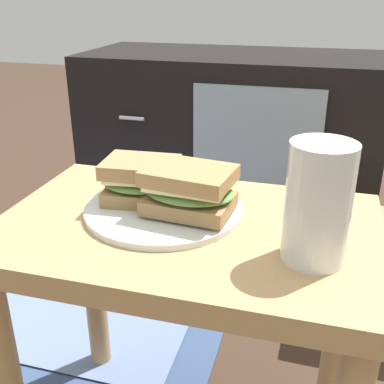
# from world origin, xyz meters

# --- Properties ---
(side_table) EXTENTS (0.56, 0.36, 0.46)m
(side_table) POSITION_xyz_m (0.00, 0.00, 0.37)
(side_table) COLOR tan
(side_table) RESTS_ON ground
(tv_cabinet) EXTENTS (0.96, 0.46, 0.58)m
(tv_cabinet) POSITION_xyz_m (-0.12, 0.95, 0.29)
(tv_cabinet) COLOR black
(tv_cabinet) RESTS_ON ground
(area_rug) EXTENTS (0.96, 0.69, 0.01)m
(area_rug) POSITION_xyz_m (-0.48, 0.36, 0.00)
(area_rug) COLOR #384C72
(area_rug) RESTS_ON ground
(plate) EXTENTS (0.24, 0.24, 0.01)m
(plate) POSITION_xyz_m (-0.04, 0.03, 0.47)
(plate) COLOR silver
(plate) RESTS_ON side_table
(sandwich_front) EXTENTS (0.13, 0.10, 0.07)m
(sandwich_front) POSITION_xyz_m (-0.08, 0.04, 0.50)
(sandwich_front) COLOR #9E7A4C
(sandwich_front) RESTS_ON plate
(sandwich_back) EXTENTS (0.14, 0.11, 0.07)m
(sandwich_back) POSITION_xyz_m (-0.00, 0.01, 0.51)
(sandwich_back) COLOR #9E7A4C
(sandwich_back) RESTS_ON plate
(beer_glass) EXTENTS (0.08, 0.08, 0.15)m
(beer_glass) POSITION_xyz_m (0.18, -0.05, 0.54)
(beer_glass) COLOR silver
(beer_glass) RESTS_ON side_table
(paper_bag) EXTENTS (0.24, 0.16, 0.31)m
(paper_bag) POSITION_xyz_m (0.36, 0.44, 0.15)
(paper_bag) COLOR tan
(paper_bag) RESTS_ON ground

